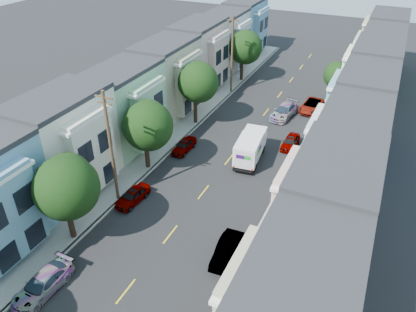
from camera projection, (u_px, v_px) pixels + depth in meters
ground at (170, 235)px, 31.49m from camera, size 160.00×160.00×0.00m
road_slab at (240, 146)px, 43.03m from camera, size 12.00×70.00×0.02m
curb_left at (189, 134)px, 45.16m from camera, size 0.30×70.00×0.15m
curb_right at (296, 158)px, 40.84m from camera, size 0.30×70.00×0.15m
sidewalk_left at (179, 131)px, 45.62m from camera, size 2.60×70.00×0.15m
sidewalk_right at (309, 161)px, 40.38m from camera, size 2.60×70.00×0.15m
centerline at (240, 146)px, 43.04m from camera, size 0.12×70.00×0.01m
townhouse_row_left at (150, 125)px, 47.02m from camera, size 5.00×70.00×8.50m
townhouse_row_right at (348, 171)px, 39.06m from camera, size 5.00×70.00×8.50m
tree_b at (65, 188)px, 28.58m from camera, size 4.70×4.70×7.20m
tree_c at (147, 126)px, 36.94m from camera, size 4.67×4.67×6.99m
tree_d at (197, 82)px, 44.74m from camera, size 4.57×4.57×7.40m
tree_e at (245, 47)px, 56.37m from camera, size 4.70×4.70×7.26m
tree_far_r at (336, 76)px, 49.12m from camera, size 3.10×3.10×5.76m
utility_pole_near at (111, 148)px, 32.55m from camera, size 1.60×0.26×10.00m
utility_pole_far at (232, 55)px, 52.58m from camera, size 1.60×0.26×10.00m
fedex_truck at (250, 147)px, 39.93m from camera, size 2.15×5.59×2.68m
lead_sedan at (284, 111)px, 48.54m from camera, size 2.63×5.13×1.48m
parked_left_b at (43, 284)px, 26.54m from camera, size 1.98×4.48×1.33m
parked_left_c at (133, 196)px, 34.63m from camera, size 1.79×3.90×1.23m
parked_left_d at (184, 146)px, 41.89m from camera, size 1.51×3.77×1.22m
parked_right_b at (227, 250)px, 29.13m from camera, size 1.65×4.08×1.33m
parked_right_c at (290, 142)px, 42.50m from camera, size 1.50×3.78×1.22m
parked_right_d at (311, 106)px, 50.05m from camera, size 2.61×4.86×1.30m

